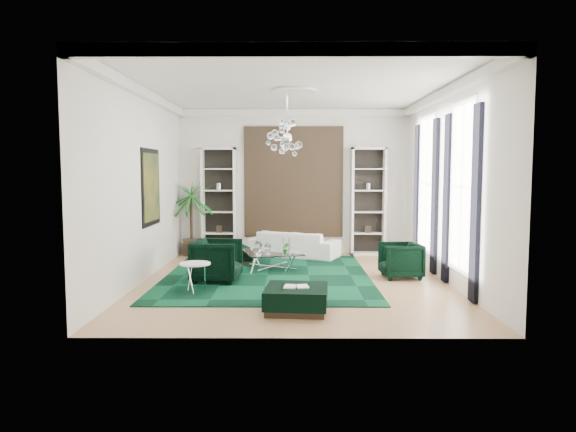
{
  "coord_description": "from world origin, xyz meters",
  "views": [
    {
      "loc": [
        -0.06,
        -10.05,
        2.18
      ],
      "look_at": [
        -0.13,
        0.5,
        1.26
      ],
      "focal_mm": 32.0,
      "sensor_mm": 36.0,
      "label": 1
    }
  ],
  "objects_px": {
    "armchair_right": "(401,260)",
    "coffee_table": "(272,261)",
    "palm": "(191,207)",
    "sofa": "(294,244)",
    "side_table": "(195,278)",
    "armchair_left": "(217,261)",
    "ottoman_front": "(296,299)",
    "ottoman_side": "(229,255)"
  },
  "relations": [
    {
      "from": "palm",
      "to": "armchair_right",
      "type": "bearing_deg",
      "value": -30.07
    },
    {
      "from": "armchair_left",
      "to": "ottoman_front",
      "type": "xyz_separation_m",
      "value": [
        1.55,
        -2.15,
        -0.23
      ]
    },
    {
      "from": "armchair_left",
      "to": "palm",
      "type": "xyz_separation_m",
      "value": [
        -1.12,
        3.17,
        0.85
      ]
    },
    {
      "from": "ottoman_front",
      "to": "armchair_left",
      "type": "bearing_deg",
      "value": 125.89
    },
    {
      "from": "coffee_table",
      "to": "side_table",
      "type": "relative_size",
      "value": 2.13
    },
    {
      "from": "coffee_table",
      "to": "ottoman_side",
      "type": "height_order",
      "value": "coffee_table"
    },
    {
      "from": "sofa",
      "to": "coffee_table",
      "type": "relative_size",
      "value": 1.91
    },
    {
      "from": "armchair_left",
      "to": "coffee_table",
      "type": "xyz_separation_m",
      "value": [
        1.06,
        1.2,
        -0.22
      ]
    },
    {
      "from": "sofa",
      "to": "ottoman_front",
      "type": "relative_size",
      "value": 2.35
    },
    {
      "from": "coffee_table",
      "to": "side_table",
      "type": "xyz_separation_m",
      "value": [
        -1.31,
        -2.16,
        0.06
      ]
    },
    {
      "from": "sofa",
      "to": "palm",
      "type": "relative_size",
      "value": 0.89
    },
    {
      "from": "ottoman_side",
      "to": "side_table",
      "type": "height_order",
      "value": "side_table"
    },
    {
      "from": "ottoman_front",
      "to": "palm",
      "type": "height_order",
      "value": "palm"
    },
    {
      "from": "sofa",
      "to": "coffee_table",
      "type": "distance_m",
      "value": 1.84
    },
    {
      "from": "armchair_right",
      "to": "coffee_table",
      "type": "height_order",
      "value": "armchair_right"
    },
    {
      "from": "armchair_right",
      "to": "ottoman_front",
      "type": "xyz_separation_m",
      "value": [
        -2.16,
        -2.52,
        -0.17
      ]
    },
    {
      "from": "sofa",
      "to": "ottoman_side",
      "type": "bearing_deg",
      "value": 55.95
    },
    {
      "from": "armchair_right",
      "to": "coffee_table",
      "type": "bearing_deg",
      "value": -110.56
    },
    {
      "from": "ottoman_side",
      "to": "palm",
      "type": "distance_m",
      "value": 1.96
    },
    {
      "from": "armchair_left",
      "to": "armchair_right",
      "type": "distance_m",
      "value": 3.73
    },
    {
      "from": "ottoman_side",
      "to": "ottoman_front",
      "type": "relative_size",
      "value": 0.93
    },
    {
      "from": "ottoman_front",
      "to": "ottoman_side",
      "type": "bearing_deg",
      "value": 110.54
    },
    {
      "from": "sofa",
      "to": "side_table",
      "type": "distance_m",
      "value": 4.32
    },
    {
      "from": "sofa",
      "to": "palm",
      "type": "xyz_separation_m",
      "value": [
        -2.67,
        0.21,
        0.94
      ]
    },
    {
      "from": "ottoman_side",
      "to": "palm",
      "type": "bearing_deg",
      "value": 133.26
    },
    {
      "from": "armchair_left",
      "to": "coffee_table",
      "type": "height_order",
      "value": "armchair_left"
    },
    {
      "from": "palm",
      "to": "side_table",
      "type": "bearing_deg",
      "value": -78.14
    },
    {
      "from": "coffee_table",
      "to": "ottoman_side",
      "type": "xyz_separation_m",
      "value": [
        -1.05,
        0.78,
        -0.01
      ]
    },
    {
      "from": "sofa",
      "to": "ottoman_front",
      "type": "height_order",
      "value": "sofa"
    },
    {
      "from": "side_table",
      "to": "coffee_table",
      "type": "bearing_deg",
      "value": 58.81
    },
    {
      "from": "coffee_table",
      "to": "side_table",
      "type": "distance_m",
      "value": 2.52
    },
    {
      "from": "armchair_right",
      "to": "side_table",
      "type": "xyz_separation_m",
      "value": [
        -3.96,
        -1.33,
        -0.1
      ]
    },
    {
      "from": "coffee_table",
      "to": "palm",
      "type": "bearing_deg",
      "value": 137.76
    },
    {
      "from": "armchair_left",
      "to": "palm",
      "type": "height_order",
      "value": "palm"
    },
    {
      "from": "ottoman_side",
      "to": "side_table",
      "type": "relative_size",
      "value": 1.6
    },
    {
      "from": "armchair_right",
      "to": "armchair_left",
      "type": "bearing_deg",
      "value": -87.59
    },
    {
      "from": "armchair_left",
      "to": "side_table",
      "type": "xyz_separation_m",
      "value": [
        -0.25,
        -0.96,
        -0.15
      ]
    },
    {
      "from": "coffee_table",
      "to": "ottoman_front",
      "type": "distance_m",
      "value": 3.38
    },
    {
      "from": "armchair_right",
      "to": "side_table",
      "type": "bearing_deg",
      "value": -74.74
    },
    {
      "from": "coffee_table",
      "to": "side_table",
      "type": "bearing_deg",
      "value": -121.19
    },
    {
      "from": "armchair_right",
      "to": "coffee_table",
      "type": "relative_size",
      "value": 0.68
    },
    {
      "from": "armchair_left",
      "to": "coffee_table",
      "type": "bearing_deg",
      "value": -36.81
    }
  ]
}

